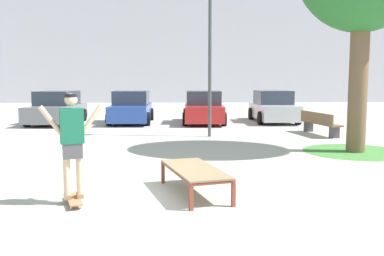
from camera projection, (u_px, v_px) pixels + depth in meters
The scene contains 12 objects.
ground_plane at pixel (168, 193), 7.58m from camera, with size 120.00×120.00×0.00m, color #B7B5AD.
building_facade at pixel (195, 45), 39.32m from camera, with size 40.06×4.00×10.44m, color silver.
skate_box at pixel (195, 171), 7.48m from camera, with size 1.25×2.04×0.46m.
skateboard at pixel (74, 199), 6.89m from camera, with size 0.45×0.82×0.09m.
skater at pixel (72, 138), 6.78m from camera, with size 0.97×0.41×1.69m.
grass_patch_near_right at pixel (355, 152), 11.94m from camera, with size 2.90×2.90×0.01m, color #47893D.
car_grey at pixel (57, 109), 19.60m from camera, with size 2.12×4.30×1.50m.
car_blue at pixel (131, 108), 20.02m from camera, with size 1.94×4.21×1.50m.
car_red at pixel (203, 108), 19.90m from camera, with size 2.00×4.24×1.50m.
car_silver at pixel (273, 107), 20.49m from camera, with size 1.93×4.21×1.50m.
park_bench at pixel (319, 123), 15.60m from camera, with size 0.84×2.44×0.83m.
light_post at pixel (210, 27), 14.74m from camera, with size 0.36×0.36×5.83m.
Camera 1 is at (0.21, -7.42, 2.00)m, focal length 39.87 mm.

